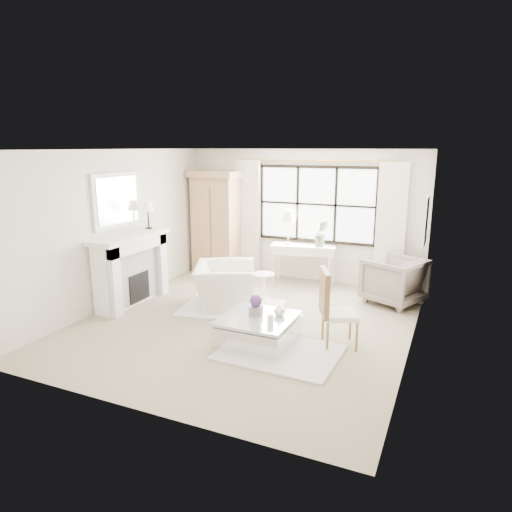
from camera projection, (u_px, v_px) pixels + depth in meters
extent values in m
plane|color=tan|center=(246.00, 322.00, 7.32)|extent=(5.50, 5.50, 0.00)
plane|color=white|center=(246.00, 150.00, 6.69)|extent=(5.50, 5.50, 0.00)
plane|color=white|center=(302.00, 216.00, 9.45)|extent=(5.00, 0.00, 5.00)
plane|color=beige|center=(129.00, 290.00, 4.56)|extent=(5.00, 0.00, 5.00)
plane|color=beige|center=(117.00, 228.00, 7.99)|extent=(0.00, 5.50, 5.50)
plane|color=beige|center=(417.00, 255.00, 6.02)|extent=(0.00, 5.50, 5.50)
cube|color=white|center=(316.00, 204.00, 9.25)|extent=(2.40, 0.02, 1.50)
cylinder|color=#A77E3A|center=(317.00, 161.00, 9.00)|extent=(3.30, 0.04, 0.04)
cube|color=silver|center=(248.00, 218.00, 9.86)|extent=(0.55, 0.10, 2.47)
cube|color=white|center=(391.00, 228.00, 8.68)|extent=(0.55, 0.10, 2.47)
cube|color=white|center=(130.00, 271.00, 8.09)|extent=(0.34, 1.50, 1.18)
cube|color=silver|center=(138.00, 275.00, 8.03)|extent=(0.03, 1.22, 0.97)
cube|color=black|center=(139.00, 287.00, 8.08)|extent=(0.06, 0.52, 0.50)
cube|color=white|center=(129.00, 237.00, 7.92)|extent=(0.58, 1.66, 0.08)
cube|color=silver|center=(116.00, 200.00, 7.87)|extent=(0.05, 1.15, 0.95)
cube|color=silver|center=(118.00, 200.00, 7.85)|extent=(0.02, 1.00, 0.80)
cube|color=silver|center=(426.00, 221.00, 7.49)|extent=(0.04, 0.62, 0.82)
cube|color=#B8AC8E|center=(424.00, 221.00, 7.50)|extent=(0.01, 0.52, 0.72)
cylinder|color=black|center=(149.00, 228.00, 8.44)|extent=(0.12, 0.12, 0.03)
cylinder|color=black|center=(148.00, 219.00, 8.40)|extent=(0.03, 0.03, 0.30)
cone|color=#FDF2CF|center=(148.00, 206.00, 8.35)|extent=(0.22, 0.22, 0.18)
cube|color=tan|center=(217.00, 226.00, 10.00)|extent=(1.05, 0.69, 2.10)
cube|color=tan|center=(216.00, 174.00, 9.74)|extent=(1.18, 0.80, 0.14)
cube|color=white|center=(303.00, 251.00, 9.27)|extent=(1.30, 0.64, 0.14)
cube|color=white|center=(303.00, 246.00, 9.25)|extent=(1.36, 0.69, 0.06)
cylinder|color=#BE8742|center=(288.00, 243.00, 9.36)|extent=(0.14, 0.14, 0.03)
cylinder|color=#BE8742|center=(288.00, 231.00, 9.30)|extent=(0.02, 0.02, 0.46)
cone|color=#F4E7C8|center=(288.00, 216.00, 9.23)|extent=(0.28, 0.28, 0.22)
imported|color=#576E49|center=(321.00, 233.00, 9.05)|extent=(0.35, 0.31, 0.53)
cylinder|color=white|center=(264.00, 299.00, 8.37)|extent=(0.26, 0.26, 0.03)
cylinder|color=white|center=(264.00, 287.00, 8.31)|extent=(0.06, 0.06, 0.44)
cylinder|color=white|center=(264.00, 274.00, 8.26)|extent=(0.40, 0.40, 0.03)
cube|color=white|center=(232.00, 308.00, 7.92)|extent=(1.91, 1.50, 0.03)
cube|color=silver|center=(279.00, 352.00, 6.20)|extent=(1.62, 1.24, 0.03)
imported|color=white|center=(225.00, 286.00, 7.98)|extent=(1.38, 1.46, 0.75)
imported|color=gray|center=(394.00, 281.00, 8.12)|extent=(1.22, 1.20, 0.84)
cube|color=white|center=(340.00, 314.00, 6.37)|extent=(0.62, 0.63, 0.07)
cube|color=olive|center=(324.00, 293.00, 6.29)|extent=(0.24, 0.46, 0.60)
cube|color=white|center=(258.00, 331.00, 6.54)|extent=(1.00, 1.00, 0.32)
cube|color=silver|center=(258.00, 318.00, 6.49)|extent=(1.00, 1.00, 0.04)
cube|color=slate|center=(256.00, 311.00, 6.55)|extent=(0.20, 0.20, 0.13)
sphere|color=#592C6F|center=(256.00, 301.00, 6.52)|extent=(0.18, 0.18, 0.18)
cylinder|color=white|center=(270.00, 319.00, 6.25)|extent=(0.09, 0.09, 0.12)
imported|color=silver|center=(279.00, 310.00, 6.53)|extent=(0.21, 0.21, 0.17)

